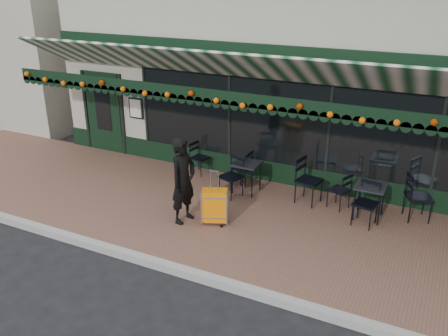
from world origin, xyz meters
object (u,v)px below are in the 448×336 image
at_px(chair_a_left, 339,190).
at_px(chair_b_left, 242,168).
at_px(woman, 183,181).
at_px(cafe_table_b, 247,166).
at_px(cafe_table_a, 371,189).
at_px(suitcase, 215,206).
at_px(chair_b_front, 231,177).
at_px(chair_b_right, 309,181).
at_px(chair_a_right, 419,197).
at_px(chair_a_front, 365,204).
at_px(chair_solo, 200,158).

height_order(chair_a_left, chair_b_left, chair_b_left).
bearing_deg(woman, cafe_table_b, -9.43).
distance_m(woman, cafe_table_a, 3.73).
bearing_deg(suitcase, chair_b_front, 77.63).
distance_m(chair_a_left, chair_b_right, 0.65).
bearing_deg(suitcase, chair_a_right, 5.45).
relative_size(cafe_table_a, chair_b_right, 0.71).
bearing_deg(chair_b_left, chair_a_right, 91.97).
bearing_deg(cafe_table_a, chair_b_front, -174.24).
relative_size(chair_a_front, chair_b_front, 0.98).
distance_m(cafe_table_b, chair_b_left, 0.49).
distance_m(cafe_table_a, chair_b_right, 1.31).
bearing_deg(chair_b_left, suitcase, 10.46).
height_order(cafe_table_b, chair_b_front, chair_b_front).
bearing_deg(chair_a_left, cafe_table_a, 95.22).
xyz_separation_m(chair_b_left, chair_b_front, (0.04, -0.69, 0.04)).
bearing_deg(cafe_table_b, cafe_table_a, -1.06).
bearing_deg(chair_a_left, suitcase, -27.54).
bearing_deg(chair_a_right, suitcase, 95.76).
height_order(chair_a_right, chair_b_right, chair_b_right).
relative_size(woman, chair_a_left, 2.19).
relative_size(woman, suitcase, 1.55).
bearing_deg(chair_b_front, cafe_table_b, 76.27).
relative_size(chair_b_left, chair_b_right, 0.83).
bearing_deg(suitcase, cafe_table_a, 7.09).
bearing_deg(chair_solo, chair_b_left, -86.69).
xyz_separation_m(suitcase, chair_b_right, (1.40, 1.71, 0.13)).
bearing_deg(cafe_table_a, suitcase, -149.75).
relative_size(suitcase, chair_a_right, 1.16).
bearing_deg(chair_b_left, chair_solo, -94.26).
relative_size(cafe_table_a, chair_a_left, 0.90).
distance_m(cafe_table_b, chair_solo, 1.57).
bearing_deg(chair_b_front, chair_solo, 165.22).
distance_m(suitcase, cafe_table_b, 1.64).
height_order(cafe_table_a, chair_b_front, chair_b_front).
bearing_deg(woman, chair_b_left, 0.16).
height_order(woman, suitcase, woman).
xyz_separation_m(suitcase, chair_a_left, (2.04, 1.76, 0.02)).
relative_size(cafe_table_a, chair_a_front, 0.81).
distance_m(cafe_table_a, chair_solo, 4.23).
xyz_separation_m(suitcase, chair_a_front, (2.68, 1.25, 0.07)).
bearing_deg(woman, chair_a_right, -54.61).
xyz_separation_m(suitcase, cafe_table_b, (-0.02, 1.62, 0.26)).
bearing_deg(cafe_table_a, chair_b_right, 173.66).
bearing_deg(chair_b_left, cafe_table_a, 84.59).
height_order(cafe_table_a, chair_a_left, chair_a_left).
relative_size(chair_a_right, chair_b_right, 0.97).
bearing_deg(chair_b_right, suitcase, 151.91).
distance_m(woman, chair_b_front, 1.54).
height_order(chair_b_right, chair_b_front, chair_b_right).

